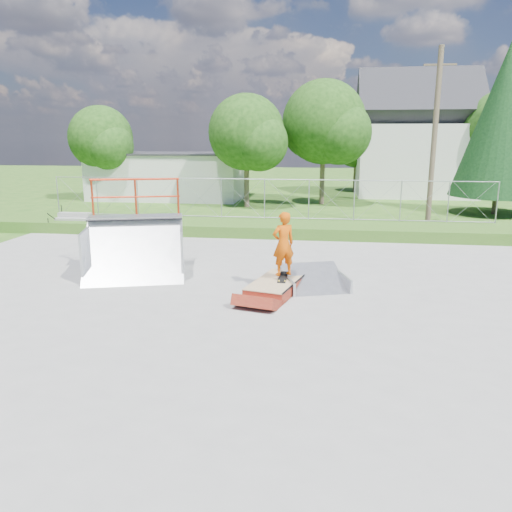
{
  "coord_description": "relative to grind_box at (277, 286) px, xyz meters",
  "views": [
    {
      "loc": [
        2.72,
        -11.9,
        4.08
      ],
      "look_at": [
        0.99,
        0.57,
        1.1
      ],
      "focal_mm": 35.0,
      "sensor_mm": 36.0,
      "label": 1
    }
  ],
  "objects": [
    {
      "name": "ground",
      "position": [
        -1.49,
        -1.03,
        -0.17
      ],
      "size": [
        120.0,
        120.0,
        0.0
      ],
      "primitive_type": "plane",
      "color": "#275418",
      "rests_on": "ground"
    },
    {
      "name": "concrete_pad",
      "position": [
        -1.49,
        -1.03,
        -0.15
      ],
      "size": [
        20.0,
        16.0,
        0.04
      ],
      "primitive_type": "cube",
      "color": "gray",
      "rests_on": "ground"
    },
    {
      "name": "grass_berm",
      "position": [
        -1.49,
        8.47,
        0.08
      ],
      "size": [
        24.0,
        3.0,
        0.5
      ],
      "primitive_type": "cube",
      "color": "#275418",
      "rests_on": "ground"
    },
    {
      "name": "grind_box",
      "position": [
        0.0,
        0.0,
        0.0
      ],
      "size": [
        1.61,
        2.45,
        0.33
      ],
      "rotation": [
        0.0,
        0.0,
        -0.25
      ],
      "color": "maroon",
      "rests_on": "concrete_pad"
    },
    {
      "name": "quarter_pipe",
      "position": [
        -4.36,
        0.97,
        1.26
      ],
      "size": [
        3.41,
        3.11,
        2.85
      ],
      "primitive_type": null,
      "rotation": [
        0.0,
        0.0,
        0.28
      ],
      "color": "#9EA1A6",
      "rests_on": "concrete_pad"
    },
    {
      "name": "flat_bank_ramp",
      "position": [
        1.01,
        0.52,
        0.08
      ],
      "size": [
        2.08,
        2.15,
        0.5
      ],
      "primitive_type": null,
      "rotation": [
        0.0,
        0.0,
        0.31
      ],
      "color": "#9EA1A6",
      "rests_on": "concrete_pad"
    },
    {
      "name": "skateboard",
      "position": [
        0.15,
        0.13,
        0.21
      ],
      "size": [
        0.25,
        0.8,
        0.13
      ],
      "primitive_type": "cube",
      "rotation": [
        0.14,
        0.0,
        -0.04
      ],
      "color": "black",
      "rests_on": "grind_box"
    },
    {
      "name": "skater",
      "position": [
        0.15,
        0.13,
        1.08
      ],
      "size": [
        0.76,
        0.68,
        1.73
      ],
      "primitive_type": "imported",
      "rotation": [
        0.0,
        0.0,
        3.67
      ],
      "color": "#C54A05",
      "rests_on": "grind_box"
    },
    {
      "name": "concrete_stairs",
      "position": [
        -9.99,
        7.67,
        0.23
      ],
      "size": [
        1.5,
        1.6,
        0.8
      ],
      "primitive_type": null,
      "color": "gray",
      "rests_on": "ground"
    },
    {
      "name": "chain_link_fence",
      "position": [
        -1.49,
        9.47,
        1.23
      ],
      "size": [
        20.0,
        0.06,
        1.8
      ],
      "primitive_type": null,
      "color": "#93969C",
      "rests_on": "grass_berm"
    },
    {
      "name": "utility_building_flat",
      "position": [
        -9.49,
        20.97,
        1.33
      ],
      "size": [
        10.0,
        6.0,
        3.0
      ],
      "primitive_type": "cube",
      "color": "silver",
      "rests_on": "ground"
    },
    {
      "name": "gable_house",
      "position": [
        7.51,
        24.97,
        3.67
      ],
      "size": [
        8.4,
        6.08,
        8.94
      ],
      "color": "silver",
      "rests_on": "ground"
    },
    {
      "name": "utility_pole",
      "position": [
        6.01,
        10.97,
        3.83
      ],
      "size": [
        0.24,
        0.24,
        8.0
      ],
      "primitive_type": "cylinder",
      "color": "brown",
      "rests_on": "ground"
    },
    {
      "name": "tree_left_near",
      "position": [
        -3.24,
        16.81,
        4.07
      ],
      "size": [
        4.76,
        4.48,
        6.65
      ],
      "color": "brown",
      "rests_on": "ground"
    },
    {
      "name": "tree_center",
      "position": [
        1.29,
        18.78,
        4.68
      ],
      "size": [
        5.44,
        5.12,
        7.6
      ],
      "color": "brown",
      "rests_on": "ground"
    },
    {
      "name": "tree_left_far",
      "position": [
        -13.26,
        18.82,
        3.77
      ],
      "size": [
        4.42,
        4.16,
        6.18
      ],
      "color": "brown",
      "rests_on": "ground"
    },
    {
      "name": "tree_right_far",
      "position": [
        12.77,
        22.79,
        4.37
      ],
      "size": [
        5.1,
        4.8,
        7.12
      ],
      "color": "brown",
      "rests_on": "ground"
    },
    {
      "name": "tree_back_mid",
      "position": [
        3.72,
        26.83,
        3.46
      ],
      "size": [
        4.08,
        3.84,
        5.7
      ],
      "color": "brown",
      "rests_on": "ground"
    },
    {
      "name": "conifer_tree",
      "position": [
        10.51,
        15.97,
        4.88
      ],
      "size": [
        5.04,
        5.04,
        9.1
      ],
      "color": "brown",
      "rests_on": "ground"
    }
  ]
}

